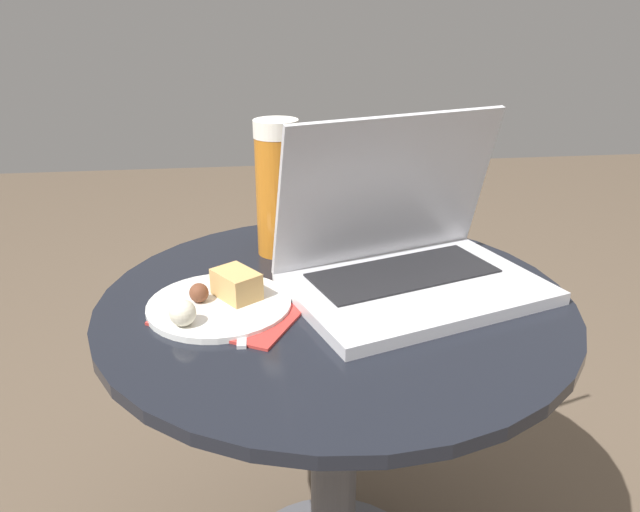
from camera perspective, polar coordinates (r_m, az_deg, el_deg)
The scene contains 6 objects.
table at distance 0.98m, azimuth 1.33°, elevation -11.66°, with size 0.68×0.68×0.57m.
napkin at distance 0.86m, azimuth -8.35°, elevation -5.36°, with size 0.22×0.20×0.00m.
laptop at distance 0.93m, azimuth 7.88°, elevation 0.15°, with size 0.41×0.34×0.25m.
beer_glass at distance 1.03m, azimuth -3.92°, elevation 6.20°, with size 0.07×0.07×0.22m.
snack_plate at distance 0.88m, azimuth -9.15°, elevation -4.04°, with size 0.20×0.20×0.05m.
fork at distance 0.87m, azimuth -7.03°, elevation -5.02°, with size 0.03×0.17×0.00m.
Camera 1 is at (-0.12, -0.80, 0.97)m, focal length 35.00 mm.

